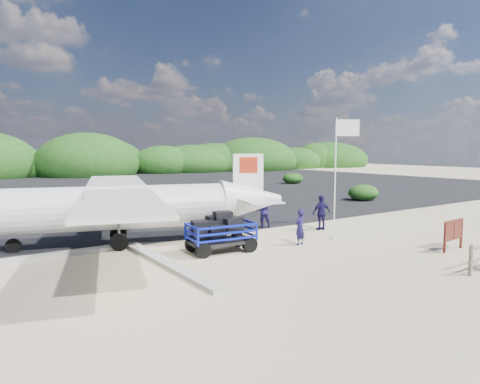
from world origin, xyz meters
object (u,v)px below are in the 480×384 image
object	(u,v)px
crew_c	(322,213)
aircraft_large	(283,192)
crew_a	(300,227)
baggage_cart	(221,252)
crew_b	(263,210)
flagpole	(334,239)
signboard	(453,250)

from	to	relation	value
crew_c	aircraft_large	world-z (taller)	aircraft_large
crew_a	crew_c	size ratio (longest dim) A/B	0.87
baggage_cart	aircraft_large	size ratio (longest dim) A/B	0.17
crew_b	crew_c	bearing A→B (deg)	149.59
baggage_cart	crew_b	bearing A→B (deg)	41.94
baggage_cart	crew_a	distance (m)	3.56
baggage_cart	flagpole	bearing A→B (deg)	-2.10
crew_a	aircraft_large	world-z (taller)	aircraft_large
baggage_cart	crew_c	world-z (taller)	crew_c
crew_c	flagpole	bearing A→B (deg)	68.66
signboard	crew_b	bearing A→B (deg)	107.94
crew_a	crew_c	world-z (taller)	crew_c
baggage_cart	crew_a	size ratio (longest dim) A/B	1.83
flagpole	crew_b	distance (m)	4.21
crew_b	crew_c	size ratio (longest dim) A/B	1.03
baggage_cart	signboard	bearing A→B (deg)	-26.41
baggage_cart	crew_b	size ratio (longest dim) A/B	1.56
flagpole	crew_b	bearing A→B (deg)	103.31
signboard	crew_c	world-z (taller)	crew_c
flagpole	crew_a	distance (m)	2.18
signboard	crew_a	world-z (taller)	crew_a
flagpole	crew_b	world-z (taller)	flagpole
baggage_cart	crew_c	size ratio (longest dim) A/B	1.60
signboard	crew_a	distance (m)	6.09
crew_c	signboard	bearing A→B (deg)	110.38
crew_a	crew_b	size ratio (longest dim) A/B	0.85
flagpole	signboard	distance (m)	4.78
crew_b	signboard	bearing A→B (deg)	127.76
signboard	aircraft_large	distance (m)	23.55
baggage_cart	crew_c	xyz separation A→B (m)	(6.52, 1.04, 0.86)
crew_a	aircraft_large	xyz separation A→B (m)	(13.74, 17.40, -0.75)
baggage_cart	flagpole	xyz separation A→B (m)	(5.43, -0.82, 0.00)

